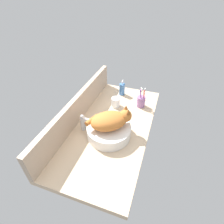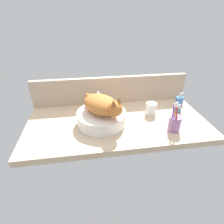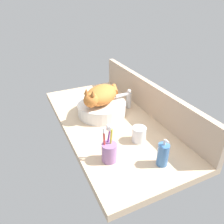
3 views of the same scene
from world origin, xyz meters
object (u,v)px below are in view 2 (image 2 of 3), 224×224
(toothbrush_cup, at_px, (175,123))
(water_glass, at_px, (151,109))
(faucet, at_px, (98,100))
(soap_dispenser, at_px, (179,104))
(cat, at_px, (103,105))
(sink_basin, at_px, (101,118))

(toothbrush_cup, xyz_separation_m, water_glass, (-0.07, 0.21, -0.02))
(faucet, distance_m, toothbrush_cup, 0.54)
(faucet, height_order, water_glass, faucet)
(faucet, bearing_deg, soap_dispenser, -12.12)
(cat, relative_size, toothbrush_cup, 1.62)
(sink_basin, distance_m, faucet, 0.19)
(water_glass, bearing_deg, faucet, 160.96)
(cat, relative_size, soap_dispenser, 2.07)
(toothbrush_cup, bearing_deg, faucet, 142.29)
(sink_basin, bearing_deg, water_glass, 10.65)
(toothbrush_cup, bearing_deg, sink_basin, 161.62)
(sink_basin, xyz_separation_m, water_glass, (0.35, 0.07, -0.00))
(cat, distance_m, toothbrush_cup, 0.44)
(faucet, xyz_separation_m, water_glass, (0.35, -0.12, -0.04))
(sink_basin, height_order, cat, cat)
(cat, distance_m, soap_dispenser, 0.56)
(faucet, height_order, toothbrush_cup, toothbrush_cup)
(cat, xyz_separation_m, soap_dispenser, (0.55, 0.08, -0.08))
(toothbrush_cup, distance_m, water_glass, 0.22)
(sink_basin, distance_m, water_glass, 0.36)
(sink_basin, distance_m, toothbrush_cup, 0.45)
(sink_basin, relative_size, soap_dispenser, 2.13)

